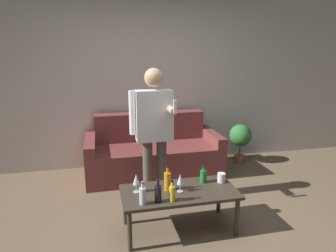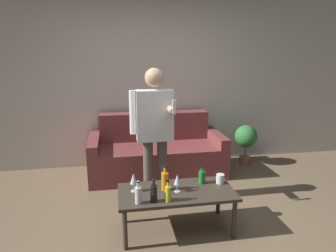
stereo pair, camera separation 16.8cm
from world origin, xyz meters
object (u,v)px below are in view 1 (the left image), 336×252
coffee_table (179,195)px  person_standing_front (154,126)px  couch (153,153)px  bottle_orange (158,193)px

coffee_table → person_standing_front: 0.85m
couch → bottle_orange: couch is taller
couch → person_standing_front: (-0.14, -0.87, 0.62)m
couch → coffee_table: size_ratio=1.69×
person_standing_front → bottle_orange: bearing=-98.1°
couch → bottle_orange: (-0.26, -1.68, 0.20)m
couch → bottle_orange: 1.71m
couch → coffee_table: 1.51m
person_standing_front → coffee_table: bearing=-78.4°
coffee_table → bottle_orange: bottle_orange is taller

